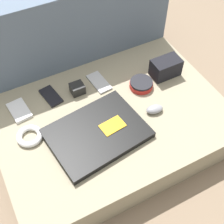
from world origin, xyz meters
The scene contains 12 objects.
ground_plane centered at (0.00, 0.00, 0.00)m, with size 8.00×8.00×0.00m, color #7A6651.
couch_seat centered at (0.00, 0.00, 0.07)m, with size 0.91×0.64×0.13m.
couch_backrest centered at (0.00, 0.42, 0.24)m, with size 0.91×0.20×0.47m.
laptop centered at (-0.09, -0.06, 0.14)m, with size 0.38×0.30×0.03m.
computer_mouse centered at (0.16, -0.06, 0.15)m, with size 0.07×0.05×0.03m.
speaker_puck centered at (0.18, 0.08, 0.15)m, with size 0.10×0.10×0.03m.
phone_silver centered at (0.03, 0.18, 0.13)m, with size 0.07×0.13×0.01m.
phone_black centered at (-0.18, 0.20, 0.14)m, with size 0.07×0.12×0.01m.
phone_small centered at (-0.32, 0.19, 0.14)m, with size 0.08×0.12×0.01m.
camera_pouch centered at (0.31, 0.10, 0.17)m, with size 0.12×0.08×0.08m.
charger_brick centered at (-0.07, 0.18, 0.15)m, with size 0.06×0.05×0.04m.
cable_coil centered at (-0.32, 0.05, 0.14)m, with size 0.10×0.10×0.02m.
Camera 1 is at (-0.35, -0.68, 1.09)m, focal length 50.00 mm.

